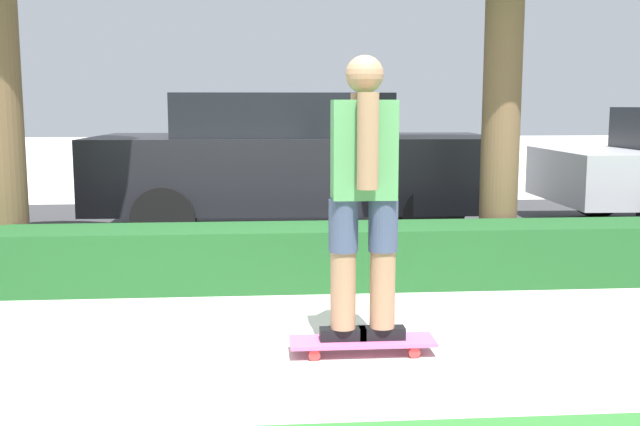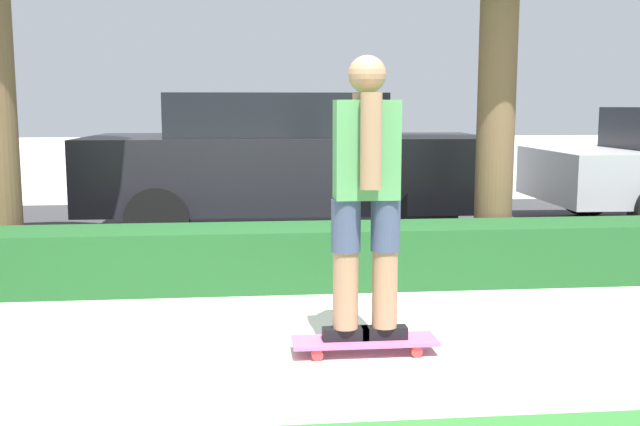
{
  "view_description": "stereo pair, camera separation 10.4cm",
  "coord_description": "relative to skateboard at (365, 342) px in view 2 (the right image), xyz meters",
  "views": [
    {
      "loc": [
        -0.25,
        -4.12,
        1.4
      ],
      "look_at": [
        0.13,
        0.6,
        0.72
      ],
      "focal_mm": 42.0,
      "sensor_mm": 36.0,
      "label": 1
    },
    {
      "loc": [
        -0.36,
        -4.11,
        1.4
      ],
      "look_at": [
        0.13,
        0.6,
        0.72
      ],
      "focal_mm": 42.0,
      "sensor_mm": 36.0,
      "label": 2
    }
  ],
  "objects": [
    {
      "name": "ground_plane",
      "position": [
        -0.31,
        0.06,
        -0.07
      ],
      "size": [
        60.0,
        60.0,
        0.0
      ],
      "primitive_type": "plane",
      "color": "beige"
    },
    {
      "name": "street_asphalt",
      "position": [
        -0.31,
        4.26,
        -0.07
      ],
      "size": [
        18.06,
        5.0,
        0.01
      ],
      "color": "#38383A",
      "rests_on": "ground_plane"
    },
    {
      "name": "hedge_row",
      "position": [
        -0.31,
        1.66,
        0.16
      ],
      "size": [
        18.06,
        0.6,
        0.47
      ],
      "color": "#1E5123",
      "rests_on": "ground_plane"
    },
    {
      "name": "skateboard",
      "position": [
        0.0,
        0.0,
        0.0
      ],
      "size": [
        0.82,
        0.24,
        0.08
      ],
      "color": "#DB5B93",
      "rests_on": "ground_plane"
    },
    {
      "name": "skater_person",
      "position": [
        -0.0,
        0.0,
        0.86
      ],
      "size": [
        0.48,
        0.41,
        1.58
      ],
      "color": "black",
      "rests_on": "skateboard"
    },
    {
      "name": "parked_car_middle",
      "position": [
        -0.21,
        4.09,
        0.73
      ],
      "size": [
        4.33,
        1.99,
        1.52
      ],
      "rotation": [
        0.0,
        0.0,
        -0.03
      ],
      "color": "black",
      "rests_on": "ground_plane"
    }
  ]
}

